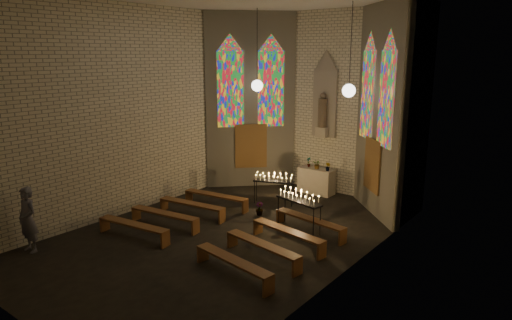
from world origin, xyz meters
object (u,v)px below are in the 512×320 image
at_px(votive_stand_left, 274,179).
at_px(visitor, 28,220).
at_px(aisle_flower_pot, 259,209).
at_px(votive_stand_right, 299,198).
at_px(altar, 316,181).

distance_m(votive_stand_left, visitor, 8.07).
height_order(aisle_flower_pot, votive_stand_right, votive_stand_right).
relative_size(votive_stand_right, visitor, 0.90).
height_order(altar, votive_stand_right, votive_stand_right).
height_order(votive_stand_right, visitor, visitor).
bearing_deg(visitor, votive_stand_right, 46.77).
distance_m(aisle_flower_pot, visitor, 7.07).
distance_m(altar, aisle_flower_pot, 3.39).
bearing_deg(votive_stand_left, aisle_flower_pot, -97.95).
relative_size(votive_stand_left, visitor, 0.81).
xyz_separation_m(altar, visitor, (-3.50, -9.60, 0.43)).
bearing_deg(aisle_flower_pot, votive_stand_right, -9.02).
bearing_deg(aisle_flower_pot, visitor, -117.64).
bearing_deg(altar, votive_stand_right, -67.37).
bearing_deg(aisle_flower_pot, votive_stand_left, 103.95).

